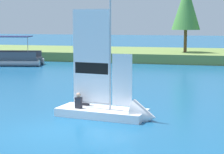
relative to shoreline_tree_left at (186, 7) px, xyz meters
The scene contains 5 objects.
ground_plane 28.92m from the shoreline_tree_left, 95.94° to the right, with size 200.00×200.00×0.00m, color #195684.
shore_bank 6.08m from the shoreline_tree_left, 151.30° to the left, with size 80.00×10.51×0.93m, color olive.
shoreline_tree_left is the anchor object (origin of this frame).
sailboat 26.13m from the shoreline_tree_left, 92.55° to the right, with size 4.56×2.10×5.63m.
pontoon_boat 18.33m from the shoreline_tree_left, 154.13° to the right, with size 6.75×3.55×2.71m.
Camera 1 is at (5.57, -13.98, 4.18)m, focal length 65.17 mm.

